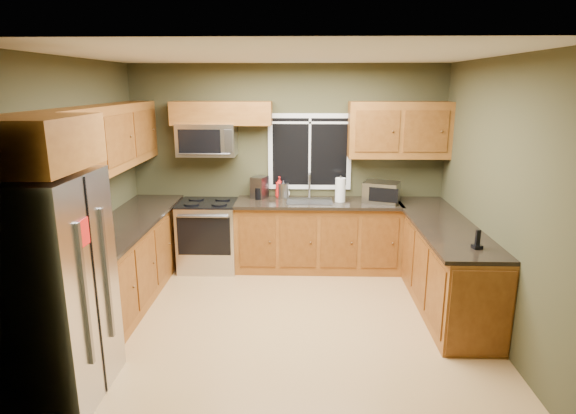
{
  "coord_description": "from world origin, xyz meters",
  "views": [
    {
      "loc": [
        0.2,
        -4.67,
        2.44
      ],
      "look_at": [
        0.05,
        0.35,
        1.15
      ],
      "focal_mm": 30.0,
      "sensor_mm": 36.0,
      "label": 1
    }
  ],
  "objects_px": {
    "paper_towel_roll": "(340,190)",
    "soap_bottle_c": "(285,191)",
    "kettle": "(283,190)",
    "microwave": "(207,140)",
    "refrigerator": "(50,290)",
    "toaster_oven": "(381,192)",
    "soap_bottle_a": "(279,187)",
    "coffee_maker": "(259,188)",
    "cordless_phone": "(477,243)",
    "soap_bottle_b": "(340,193)",
    "range": "(209,235)"
  },
  "relations": [
    {
      "from": "paper_towel_roll",
      "to": "soap_bottle_c",
      "type": "relative_size",
      "value": 2.11
    },
    {
      "from": "kettle",
      "to": "paper_towel_roll",
      "type": "relative_size",
      "value": 0.73
    },
    {
      "from": "microwave",
      "to": "kettle",
      "type": "relative_size",
      "value": 3.03
    },
    {
      "from": "refrigerator",
      "to": "kettle",
      "type": "relative_size",
      "value": 7.17
    },
    {
      "from": "microwave",
      "to": "toaster_oven",
      "type": "xyz_separation_m",
      "value": [
        2.28,
        -0.16,
        -0.65
      ]
    },
    {
      "from": "kettle",
      "to": "soap_bottle_a",
      "type": "xyz_separation_m",
      "value": [
        -0.06,
        0.05,
        0.03
      ]
    },
    {
      "from": "paper_towel_roll",
      "to": "soap_bottle_a",
      "type": "height_order",
      "value": "paper_towel_roll"
    },
    {
      "from": "refrigerator",
      "to": "coffee_maker",
      "type": "height_order",
      "value": "refrigerator"
    },
    {
      "from": "microwave",
      "to": "paper_towel_roll",
      "type": "height_order",
      "value": "microwave"
    },
    {
      "from": "cordless_phone",
      "to": "soap_bottle_a",
      "type": "bearing_deg",
      "value": 133.63
    },
    {
      "from": "toaster_oven",
      "to": "soap_bottle_c",
      "type": "bearing_deg",
      "value": 168.63
    },
    {
      "from": "soap_bottle_b",
      "to": "soap_bottle_c",
      "type": "bearing_deg",
      "value": 168.61
    },
    {
      "from": "coffee_maker",
      "to": "soap_bottle_b",
      "type": "relative_size",
      "value": 1.48
    },
    {
      "from": "microwave",
      "to": "soap_bottle_b",
      "type": "distance_m",
      "value": 1.88
    },
    {
      "from": "soap_bottle_b",
      "to": "soap_bottle_c",
      "type": "relative_size",
      "value": 1.21
    },
    {
      "from": "kettle",
      "to": "refrigerator",
      "type": "bearing_deg",
      "value": -119.79
    },
    {
      "from": "refrigerator",
      "to": "soap_bottle_c",
      "type": "xyz_separation_m",
      "value": [
        1.71,
        3.0,
        0.12
      ]
    },
    {
      "from": "soap_bottle_b",
      "to": "cordless_phone",
      "type": "distance_m",
      "value": 2.22
    },
    {
      "from": "paper_towel_roll",
      "to": "soap_bottle_b",
      "type": "distance_m",
      "value": 0.09
    },
    {
      "from": "kettle",
      "to": "soap_bottle_b",
      "type": "distance_m",
      "value": 0.76
    },
    {
      "from": "range",
      "to": "soap_bottle_a",
      "type": "bearing_deg",
      "value": 13.73
    },
    {
      "from": "refrigerator",
      "to": "range",
      "type": "relative_size",
      "value": 1.92
    },
    {
      "from": "range",
      "to": "toaster_oven",
      "type": "bearing_deg",
      "value": -0.56
    },
    {
      "from": "microwave",
      "to": "soap_bottle_a",
      "type": "relative_size",
      "value": 2.65
    },
    {
      "from": "refrigerator",
      "to": "microwave",
      "type": "xyz_separation_m",
      "value": [
        0.69,
        2.91,
        0.83
      ]
    },
    {
      "from": "paper_towel_roll",
      "to": "cordless_phone",
      "type": "height_order",
      "value": "paper_towel_roll"
    },
    {
      "from": "soap_bottle_b",
      "to": "kettle",
      "type": "bearing_deg",
      "value": 172.67
    },
    {
      "from": "coffee_maker",
      "to": "soap_bottle_b",
      "type": "height_order",
      "value": "coffee_maker"
    },
    {
      "from": "coffee_maker",
      "to": "cordless_phone",
      "type": "height_order",
      "value": "coffee_maker"
    },
    {
      "from": "range",
      "to": "cordless_phone",
      "type": "xyz_separation_m",
      "value": [
        2.89,
        -1.82,
        0.53
      ]
    },
    {
      "from": "microwave",
      "to": "paper_towel_roll",
      "type": "relative_size",
      "value": 2.2
    },
    {
      "from": "soap_bottle_a",
      "to": "microwave",
      "type": "bearing_deg",
      "value": -174.29
    },
    {
      "from": "soap_bottle_b",
      "to": "microwave",
      "type": "bearing_deg",
      "value": 178.29
    },
    {
      "from": "kettle",
      "to": "paper_towel_roll",
      "type": "height_order",
      "value": "paper_towel_roll"
    },
    {
      "from": "soap_bottle_b",
      "to": "soap_bottle_c",
      "type": "height_order",
      "value": "soap_bottle_b"
    },
    {
      "from": "microwave",
      "to": "soap_bottle_c",
      "type": "bearing_deg",
      "value": 5.26
    },
    {
      "from": "range",
      "to": "toaster_oven",
      "type": "xyz_separation_m",
      "value": [
        2.28,
        -0.02,
        0.61
      ]
    },
    {
      "from": "range",
      "to": "microwave",
      "type": "xyz_separation_m",
      "value": [
        -0.0,
        0.14,
        1.26
      ]
    },
    {
      "from": "kettle",
      "to": "cordless_phone",
      "type": "bearing_deg",
      "value": -46.51
    },
    {
      "from": "soap_bottle_b",
      "to": "cordless_phone",
      "type": "relative_size",
      "value": 1.08
    },
    {
      "from": "refrigerator",
      "to": "microwave",
      "type": "distance_m",
      "value": 3.1
    },
    {
      "from": "microwave",
      "to": "soap_bottle_c",
      "type": "distance_m",
      "value": 1.25
    },
    {
      "from": "soap_bottle_a",
      "to": "soap_bottle_b",
      "type": "relative_size",
      "value": 1.44
    },
    {
      "from": "range",
      "to": "soap_bottle_a",
      "type": "distance_m",
      "value": 1.15
    },
    {
      "from": "soap_bottle_b",
      "to": "cordless_phone",
      "type": "bearing_deg",
      "value": -58.94
    },
    {
      "from": "refrigerator",
      "to": "toaster_oven",
      "type": "distance_m",
      "value": 4.05
    },
    {
      "from": "paper_towel_roll",
      "to": "soap_bottle_a",
      "type": "relative_size",
      "value": 1.2
    },
    {
      "from": "soap_bottle_b",
      "to": "cordless_phone",
      "type": "xyz_separation_m",
      "value": [
        1.14,
        -1.9,
        -0.04
      ]
    },
    {
      "from": "soap_bottle_c",
      "to": "cordless_phone",
      "type": "bearing_deg",
      "value": -47.57
    },
    {
      "from": "kettle",
      "to": "soap_bottle_c",
      "type": "bearing_deg",
      "value": 64.96
    }
  ]
}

